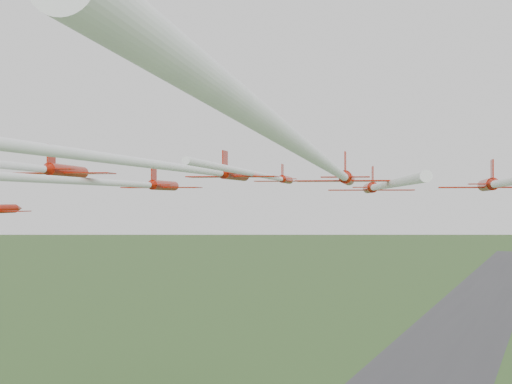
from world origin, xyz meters
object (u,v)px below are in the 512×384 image
at_px(jet_row3_right, 499,183).
at_px(jet_row4_right, 337,172).
at_px(jet_lead, 270,177).
at_px(jet_row3_mid, 201,170).
at_px(jet_row2_left, 132,184).
at_px(jet_row2_right, 377,187).

relative_size(jet_row3_right, jet_row4_right, 0.81).
relative_size(jet_lead, jet_row3_right, 1.24).
bearing_deg(jet_row3_right, jet_row3_mid, -174.87).
bearing_deg(jet_row2_left, jet_lead, 42.85).
xyz_separation_m(jet_row2_left, jet_row3_mid, (12.27, -7.89, 0.97)).
height_order(jet_lead, jet_row2_left, jet_lead).
bearing_deg(jet_row4_right, jet_row2_right, 85.40).
xyz_separation_m(jet_row2_right, jet_row4_right, (4.76, -30.30, 0.39)).
bearing_deg(jet_row4_right, jet_row2_left, 127.87).
relative_size(jet_lead, jet_row4_right, 1.00).
relative_size(jet_lead, jet_row2_right, 1.11).
bearing_deg(jet_row4_right, jet_row3_right, 58.15).
xyz_separation_m(jet_lead, jet_row3_right, (27.20, -15.76, -1.30)).
xyz_separation_m(jet_lead, jet_row3_mid, (2.43, -22.69, -0.08)).
bearing_deg(jet_row2_left, jet_row3_right, -15.02).
height_order(jet_lead, jet_row4_right, jet_lead).
bearing_deg(jet_row4_right, jet_lead, 103.65).
bearing_deg(jet_row2_left, jet_row4_right, -52.13).
bearing_deg(jet_row3_right, jet_lead, 139.42).
bearing_deg(jet_row3_mid, jet_row2_left, 136.42).
distance_m(jet_lead, jet_row4_right, 43.17).
xyz_separation_m(jet_row2_left, jet_row3_right, (37.04, -0.97, -0.25)).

